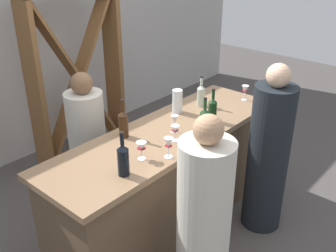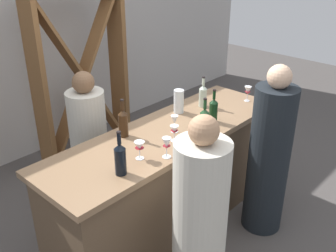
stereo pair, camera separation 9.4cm
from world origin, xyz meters
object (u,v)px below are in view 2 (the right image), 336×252
at_px(wine_bottle_second_right_dark_green, 213,110).
at_px(water_pitcher, 179,101).
at_px(wine_glass_near_center, 174,130).
at_px(person_left_guest, 269,158).
at_px(wine_bottle_second_left_amber_brown, 123,122).
at_px(wine_bottle_rightmost_clear_pale, 203,95).
at_px(wine_bottle_leftmost_near_black, 120,158).
at_px(wine_rack, 82,77).
at_px(wine_glass_near_left, 167,144).
at_px(person_center_guest, 199,227).
at_px(wine_bottle_center_olive_green, 204,121).
at_px(wine_glass_far_center, 175,120).
at_px(person_server_behind, 90,149).
at_px(wine_glass_near_right, 139,147).
at_px(wine_glass_far_left, 248,91).

distance_m(wine_bottle_second_right_dark_green, water_pitcher, 0.36).
distance_m(wine_glass_near_center, person_left_guest, 0.92).
height_order(wine_bottle_second_left_amber_brown, water_pitcher, wine_bottle_second_left_amber_brown).
xyz_separation_m(wine_bottle_rightmost_clear_pale, water_pitcher, (-0.26, 0.07, -0.00)).
height_order(wine_bottle_leftmost_near_black, wine_bottle_second_right_dark_green, wine_bottle_leftmost_near_black).
distance_m(wine_rack, wine_bottle_second_right_dark_green, 1.82).
bearing_deg(wine_bottle_leftmost_near_black, wine_glass_near_left, -11.75).
bearing_deg(wine_bottle_second_right_dark_green, wine_glass_near_center, 178.48).
height_order(wine_bottle_second_left_amber_brown, wine_bottle_rightmost_clear_pale, wine_bottle_second_left_amber_brown).
height_order(wine_bottle_leftmost_near_black, wine_bottle_rightmost_clear_pale, wine_bottle_leftmost_near_black).
height_order(wine_bottle_second_right_dark_green, person_left_guest, person_left_guest).
bearing_deg(person_center_guest, wine_glass_near_center, -12.97).
relative_size(wine_bottle_second_left_amber_brown, wine_bottle_center_olive_green, 1.02).
bearing_deg(wine_bottle_center_olive_green, wine_glass_near_left, -176.45).
distance_m(wine_bottle_second_right_dark_green, wine_glass_near_left, 0.73).
bearing_deg(water_pitcher, wine_rack, 91.08).
distance_m(wine_bottle_rightmost_clear_pale, person_left_guest, 0.85).
bearing_deg(wine_bottle_rightmost_clear_pale, wine_bottle_leftmost_near_black, -166.28).
bearing_deg(person_center_guest, wine_rack, 2.37).
height_order(wine_bottle_second_right_dark_green, wine_glass_near_left, wine_bottle_second_right_dark_green).
distance_m(wine_bottle_center_olive_green, wine_glass_near_left, 0.48).
height_order(wine_bottle_second_left_amber_brown, wine_glass_far_center, wine_bottle_second_left_amber_brown).
distance_m(wine_bottle_leftmost_near_black, person_left_guest, 1.42).
xyz_separation_m(wine_bottle_center_olive_green, wine_bottle_rightmost_clear_pale, (0.45, 0.37, -0.01)).
height_order(wine_rack, wine_bottle_rightmost_clear_pale, wine_rack).
bearing_deg(person_server_behind, person_center_guest, -24.85).
relative_size(wine_glass_near_center, wine_glass_far_center, 0.91).
bearing_deg(person_center_guest, wine_glass_near_right, 18.68).
bearing_deg(person_server_behind, wine_glass_near_left, -18.63).
bearing_deg(wine_glass_near_right, wine_bottle_second_right_dark_green, -1.04).
xyz_separation_m(wine_bottle_second_left_amber_brown, water_pitcher, (0.66, -0.02, -0.01)).
bearing_deg(person_left_guest, wine_glass_near_center, 36.97).
bearing_deg(wine_rack, wine_bottle_center_olive_green, -94.80).
height_order(wine_bottle_second_left_amber_brown, wine_glass_far_left, wine_bottle_second_left_amber_brown).
height_order(wine_glass_near_center, person_center_guest, person_center_guest).
bearing_deg(wine_bottle_rightmost_clear_pale, water_pitcher, 164.36).
xyz_separation_m(wine_glass_near_left, person_left_guest, (0.92, -0.36, -0.37)).
height_order(wine_bottle_leftmost_near_black, person_center_guest, person_center_guest).
bearing_deg(water_pitcher, wine_glass_far_center, -143.60).
bearing_deg(wine_bottle_second_right_dark_green, person_center_guest, -147.11).
bearing_deg(wine_glass_far_center, wine_rack, 80.08).
xyz_separation_m(wine_rack, wine_glass_far_center, (-0.30, -1.70, 0.10)).
height_order(wine_bottle_leftmost_near_black, wine_glass_far_left, wine_bottle_leftmost_near_black).
distance_m(wine_bottle_rightmost_clear_pale, person_server_behind, 1.18).
height_order(wine_bottle_leftmost_near_black, person_left_guest, person_left_guest).
relative_size(wine_rack, wine_bottle_second_right_dark_green, 6.56).
height_order(wine_bottle_second_right_dark_green, water_pitcher, wine_bottle_second_right_dark_green).
distance_m(wine_bottle_leftmost_near_black, wine_bottle_second_left_amber_brown, 0.56).
height_order(wine_glass_near_right, wine_glass_far_center, wine_glass_far_center).
relative_size(wine_glass_far_center, person_server_behind, 0.11).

